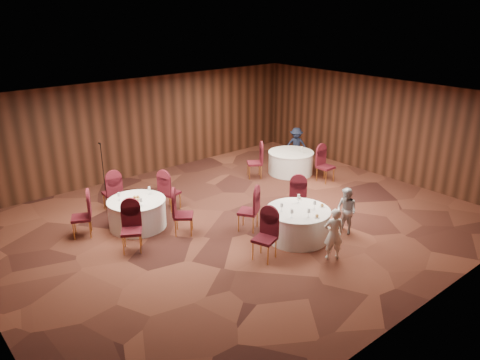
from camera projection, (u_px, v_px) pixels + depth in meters
ground at (239, 223)px, 12.27m from camera, size 12.00×12.00×0.00m
room_shell at (239, 151)px, 11.57m from camera, size 12.00×12.00×12.00m
table_main at (297, 224)px, 11.38m from camera, size 1.57×1.57×0.74m
table_left at (137, 213)px, 11.95m from camera, size 1.47×1.47×0.74m
table_right at (291, 162)px, 15.76m from camera, size 1.52×1.52×0.74m
chairs_main at (271, 214)px, 11.59m from camera, size 3.03×2.04×1.00m
chairs_left at (136, 209)px, 11.91m from camera, size 3.20×3.11×1.00m
chairs_right at (290, 165)px, 15.13m from camera, size 2.11×2.38×1.00m
tabletop_main at (305, 206)px, 11.23m from camera, size 1.12×1.16×0.22m
tabletop_left at (136, 197)px, 11.79m from camera, size 0.86×0.74×0.22m
tabletop_right at (302, 148)px, 15.49m from camera, size 0.08×0.08×0.22m
mic_stand at (104, 179)px, 13.98m from camera, size 0.24×0.24×1.60m
woman_a at (334, 234)px, 10.36m from camera, size 0.53×0.48×1.22m
woman_b at (346, 211)px, 11.56m from camera, size 0.51×0.62×1.18m
man_c at (296, 145)px, 16.72m from camera, size 0.86×0.95×1.28m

